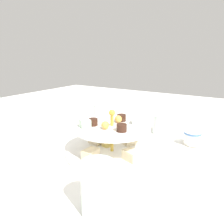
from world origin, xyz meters
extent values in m
plane|color=white|center=(0.00, 0.00, 0.00)|extent=(2.40, 2.40, 0.00)
cylinder|color=white|center=(0.00, 0.00, 0.01)|extent=(0.29, 0.29, 0.01)
cylinder|color=white|center=(0.00, 0.00, 0.09)|extent=(0.24, 0.24, 0.01)
cylinder|color=gold|center=(0.00, 0.00, 0.07)|extent=(0.01, 0.01, 0.14)
sphere|color=gold|center=(0.00, 0.00, 0.14)|extent=(0.02, 0.02, 0.02)
cube|color=beige|center=(0.08, -0.02, 0.03)|extent=(0.05, 0.04, 0.03)
cube|color=beige|center=(0.02, 0.08, 0.03)|extent=(0.04, 0.05, 0.03)
cube|color=beige|center=(-0.08, 0.02, 0.03)|extent=(0.06, 0.05, 0.03)
cube|color=beige|center=(-0.02, -0.08, 0.03)|extent=(0.05, 0.06, 0.03)
cylinder|color=#E5C660|center=(0.04, -0.03, 0.02)|extent=(0.04, 0.04, 0.01)
cylinder|color=#381E14|center=(0.05, 0.03, 0.11)|extent=(0.03, 0.03, 0.02)
cylinder|color=#381E14|center=(-0.05, 0.03, 0.11)|extent=(0.03, 0.03, 0.02)
cylinder|color=#381E14|center=(0.00, -0.06, 0.11)|extent=(0.03, 0.03, 0.02)
cube|color=silver|center=(0.06, 0.06, 0.11)|extent=(0.04, 0.04, 0.02)
cube|color=silver|center=(-0.06, -0.06, 0.11)|extent=(0.03, 0.03, 0.02)
sphere|color=gold|center=(0.00, 0.04, 0.11)|extent=(0.02, 0.02, 0.02)
sphere|color=gold|center=(0.00, -0.04, 0.11)|extent=(0.02, 0.02, 0.02)
cylinder|color=silver|center=(-0.12, 0.25, 0.06)|extent=(0.07, 0.07, 0.11)
cylinder|color=silver|center=(-0.07, -0.27, 0.04)|extent=(0.06, 0.06, 0.08)
cylinder|color=white|center=(-0.20, -0.20, 0.00)|extent=(0.09, 0.09, 0.01)
cylinder|color=white|center=(-0.20, -0.20, 0.03)|extent=(0.06, 0.06, 0.04)
cylinder|color=#4772B2|center=(-0.20, -0.20, 0.05)|extent=(0.06, 0.06, 0.01)
cube|color=silver|center=(0.26, 0.19, 0.00)|extent=(0.12, 0.14, 0.00)
cube|color=silver|center=(-0.33, 0.00, 0.00)|extent=(0.04, 0.17, 0.00)
cylinder|color=silver|center=(0.17, -0.18, 0.05)|extent=(0.06, 0.06, 0.11)
camera|label=1|loc=(-0.35, 0.55, 0.31)|focal=35.21mm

